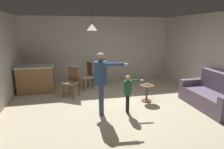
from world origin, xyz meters
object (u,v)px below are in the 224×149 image
(kitchen_counter, at_px, (36,79))
(person_child, at_px, (128,90))
(side_table_by_couch, at_px, (147,91))
(couch_floral, at_px, (211,96))
(person_adult, at_px, (101,77))
(dining_chair_near_wall, at_px, (72,80))
(spare_remote_on_table, at_px, (148,84))
(dining_chair_by_counter, at_px, (87,75))
(potted_plant_corner, at_px, (99,74))

(kitchen_counter, bearing_deg, person_child, -41.35)
(side_table_by_couch, distance_m, person_child, 1.09)
(side_table_by_couch, bearing_deg, couch_floral, -27.62)
(person_adult, relative_size, person_child, 1.59)
(kitchen_counter, bearing_deg, person_adult, -49.23)
(dining_chair_near_wall, relative_size, spare_remote_on_table, 7.69)
(dining_chair_by_counter, xyz_separation_m, potted_plant_corner, (0.55, 0.68, -0.15))
(dining_chair_near_wall, bearing_deg, potted_plant_corner, -96.48)
(person_adult, distance_m, dining_chair_near_wall, 1.81)
(person_adult, xyz_separation_m, dining_chair_near_wall, (-0.73, 1.59, -0.47))
(kitchen_counter, xyz_separation_m, side_table_by_couch, (3.47, -1.69, -0.15))
(kitchen_counter, relative_size, dining_chair_by_counter, 1.26)
(person_child, xyz_separation_m, dining_chair_by_counter, (-0.85, 2.31, -0.10))
(couch_floral, bearing_deg, person_child, 85.62)
(kitchen_counter, distance_m, dining_chair_by_counter, 1.81)
(person_adult, bearing_deg, dining_chair_near_wall, -149.82)
(couch_floral, xyz_separation_m, potted_plant_corner, (-2.73, 3.19, 0.07))
(side_table_by_couch, bearing_deg, person_child, -141.41)
(kitchen_counter, relative_size, side_table_by_couch, 2.42)
(side_table_by_couch, distance_m, dining_chair_by_counter, 2.36)
(person_adult, height_order, person_child, person_adult)
(spare_remote_on_table, bearing_deg, couch_floral, -29.54)
(dining_chair_near_wall, relative_size, potted_plant_corner, 1.38)
(person_child, bearing_deg, dining_chair_by_counter, -152.46)
(person_child, bearing_deg, side_table_by_couch, 135.97)
(couch_floral, height_order, spare_remote_on_table, couch_floral)
(couch_floral, distance_m, person_child, 2.46)
(person_child, xyz_separation_m, spare_remote_on_table, (0.85, 0.70, -0.10))
(dining_chair_near_wall, xyz_separation_m, potted_plant_corner, (1.12, 1.34, -0.15))
(couch_floral, bearing_deg, person_adult, 85.43)
(side_table_by_couch, distance_m, potted_plant_corner, 2.59)
(spare_remote_on_table, bearing_deg, person_child, -140.62)
(couch_floral, distance_m, kitchen_counter, 5.69)
(spare_remote_on_table, bearing_deg, dining_chair_by_counter, 136.57)
(spare_remote_on_table, bearing_deg, kitchen_counter, 155.00)
(side_table_by_couch, relative_size, spare_remote_on_table, 4.00)
(kitchen_counter, xyz_separation_m, person_child, (2.66, -2.34, 0.16))
(kitchen_counter, bearing_deg, potted_plant_corner, 15.46)
(person_child, height_order, dining_chair_near_wall, person_child)
(couch_floral, bearing_deg, side_table_by_couch, 62.57)
(couch_floral, xyz_separation_m, kitchen_counter, (-5.09, 2.53, 0.15))
(person_adult, height_order, potted_plant_corner, person_adult)
(kitchen_counter, relative_size, spare_remote_on_table, 9.69)
(couch_floral, relative_size, side_table_by_couch, 3.47)
(dining_chair_by_counter, bearing_deg, spare_remote_on_table, -156.20)
(dining_chair_near_wall, bearing_deg, dining_chair_by_counter, -97.43)
(dining_chair_by_counter, height_order, dining_chair_near_wall, same)
(side_table_by_couch, height_order, potted_plant_corner, potted_plant_corner)
(kitchen_counter, xyz_separation_m, person_adult, (1.96, -2.27, 0.54))
(potted_plant_corner, height_order, spare_remote_on_table, potted_plant_corner)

